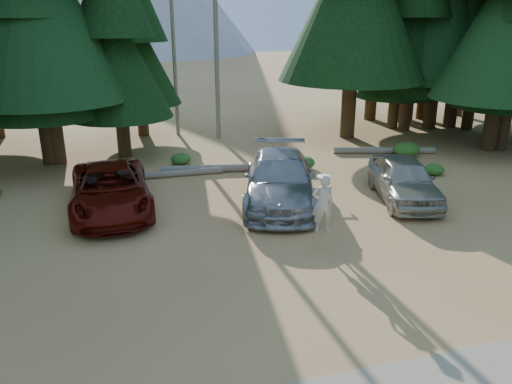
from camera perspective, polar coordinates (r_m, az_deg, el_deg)
The scene contains 18 objects.
ground at distance 14.03m, azimuth 4.80°, elevation -7.29°, with size 160.00×160.00×0.00m, color #AF754A.
forest_belt_north at distance 27.79m, azimuth -6.13°, elevation 6.29°, with size 36.00×7.00×22.00m, color black, non-canonical shape.
snag_front at distance 26.72m, azimuth -4.63°, elevation 18.80°, with size 0.24×0.24×12.00m, color #74685D.
snag_back at distance 27.91m, azimuth -9.42°, elevation 16.58°, with size 0.20×0.20×10.00m, color #74685D.
red_pickup at distance 17.56m, azimuth -16.31°, elevation 0.31°, with size 2.56×5.55×1.54m, color #5C0F07.
silver_minivan_center at distance 17.62m, azimuth 2.72°, elevation 1.47°, with size 2.41×5.92×1.72m, color #9FA2A6.
silver_minivan_right at distance 18.63m, azimuth 16.55°, elevation 1.41°, with size 1.84×4.57×1.56m, color #B0AC9C.
frisbee_player at distance 14.25m, azimuth 7.65°, elevation -1.30°, with size 0.69×0.51×1.71m.
log_left at distance 21.31m, azimuth -4.73°, elevation 2.69°, with size 0.33×0.33×4.64m, color #74685D.
log_mid at distance 20.95m, azimuth -8.52°, elevation 2.17°, with size 0.28×0.28×3.43m, color #74685D.
log_right at distance 24.95m, azimuth 14.41°, elevation 4.62°, with size 0.31×0.31×4.88m, color #74685D.
shrub_far_left at distance 21.63m, azimuth -15.51°, elevation 2.63°, with size 1.05×1.05×0.58m, color #2C641E.
shrub_left at distance 21.01m, azimuth -14.42°, elevation 2.14°, with size 0.93×0.93×0.51m, color #2C641E.
shrub_center_left at distance 19.59m, azimuth -14.94°, elevation 1.18°, with size 1.35×1.35×0.74m, color #2C641E.
shrub_center_right at distance 22.67m, azimuth -8.60°, elevation 3.78°, with size 0.90×0.90×0.49m, color #2C641E.
shrub_right at distance 21.82m, azimuth 5.44°, elevation 3.37°, with size 1.00×1.00×0.55m, color #2C641E.
shrub_far_right at distance 24.69m, azimuth 16.81°, elevation 4.67°, with size 1.21×1.21×0.67m, color #2C641E.
shrub_edge_east at distance 22.19m, azimuth 19.68°, elevation 2.46°, with size 0.84×0.84×0.46m, color #2C641E.
Camera 1 is at (-4.54, -11.68, 6.32)m, focal length 35.00 mm.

